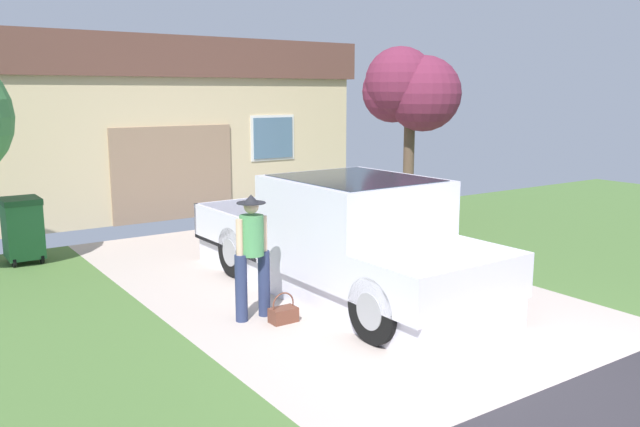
{
  "coord_description": "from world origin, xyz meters",
  "views": [
    {
      "loc": [
        -5.41,
        -3.68,
        2.89
      ],
      "look_at": [
        -0.75,
        3.15,
        1.34
      ],
      "focal_mm": 36.39,
      "sensor_mm": 36.0,
      "label": 1
    }
  ],
  "objects_px": {
    "house_with_garage": "(152,123)",
    "neighbor_tree": "(408,90)",
    "pickup_truck": "(351,244)",
    "wheeled_trash_bin": "(23,228)",
    "person_with_hat": "(252,251)",
    "handbag": "(283,314)"
  },
  "relations": [
    {
      "from": "pickup_truck",
      "to": "wheeled_trash_bin",
      "type": "height_order",
      "value": "pickup_truck"
    },
    {
      "from": "handbag",
      "to": "house_with_garage",
      "type": "height_order",
      "value": "house_with_garage"
    },
    {
      "from": "neighbor_tree",
      "to": "wheeled_trash_bin",
      "type": "distance_m",
      "value": 8.4
    },
    {
      "from": "person_with_hat",
      "to": "handbag",
      "type": "distance_m",
      "value": 0.89
    },
    {
      "from": "handbag",
      "to": "neighbor_tree",
      "type": "relative_size",
      "value": 0.1
    },
    {
      "from": "pickup_truck",
      "to": "wheeled_trash_bin",
      "type": "xyz_separation_m",
      "value": [
        -3.51,
        4.69,
        -0.17
      ]
    },
    {
      "from": "person_with_hat",
      "to": "house_with_garage",
      "type": "bearing_deg",
      "value": 72.9
    },
    {
      "from": "pickup_truck",
      "to": "house_with_garage",
      "type": "bearing_deg",
      "value": -95.12
    },
    {
      "from": "house_with_garage",
      "to": "handbag",
      "type": "bearing_deg",
      "value": -101.39
    },
    {
      "from": "house_with_garage",
      "to": "neighbor_tree",
      "type": "height_order",
      "value": "house_with_garage"
    },
    {
      "from": "person_with_hat",
      "to": "wheeled_trash_bin",
      "type": "height_order",
      "value": "person_with_hat"
    },
    {
      "from": "handbag",
      "to": "neighbor_tree",
      "type": "bearing_deg",
      "value": 36.12
    },
    {
      "from": "handbag",
      "to": "house_with_garage",
      "type": "distance_m",
      "value": 10.42
    },
    {
      "from": "handbag",
      "to": "wheeled_trash_bin",
      "type": "xyz_separation_m",
      "value": [
        -2.15,
        5.07,
        0.49
      ]
    },
    {
      "from": "pickup_truck",
      "to": "neighbor_tree",
      "type": "relative_size",
      "value": 1.42
    },
    {
      "from": "person_with_hat",
      "to": "house_with_garage",
      "type": "height_order",
      "value": "house_with_garage"
    },
    {
      "from": "wheeled_trash_bin",
      "to": "handbag",
      "type": "bearing_deg",
      "value": -67.06
    },
    {
      "from": "person_with_hat",
      "to": "wheeled_trash_bin",
      "type": "bearing_deg",
      "value": 108.01
    },
    {
      "from": "house_with_garage",
      "to": "neighbor_tree",
      "type": "relative_size",
      "value": 2.33
    },
    {
      "from": "pickup_truck",
      "to": "wheeled_trash_bin",
      "type": "relative_size",
      "value": 4.93
    },
    {
      "from": "person_with_hat",
      "to": "neighbor_tree",
      "type": "distance_m",
      "value": 7.57
    },
    {
      "from": "person_with_hat",
      "to": "neighbor_tree",
      "type": "bearing_deg",
      "value": 28.83
    }
  ]
}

